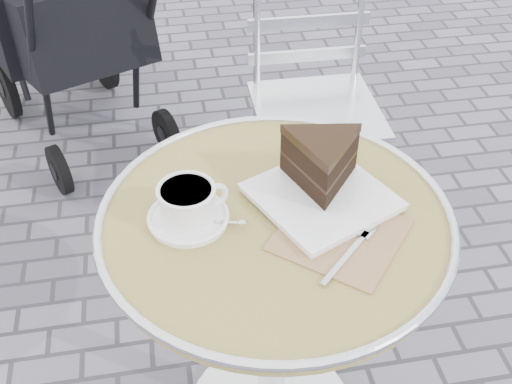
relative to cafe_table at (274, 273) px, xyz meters
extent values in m
cylinder|color=silver|center=(0.00, 0.00, -0.20)|extent=(0.07, 0.07, 0.67)
cylinder|color=tan|center=(0.00, 0.00, 0.15)|extent=(0.70, 0.70, 0.03)
torus|color=silver|center=(0.00, 0.00, 0.16)|extent=(0.72, 0.72, 0.02)
cylinder|color=white|center=(-0.17, 0.02, 0.17)|extent=(0.16, 0.16, 0.01)
cylinder|color=white|center=(-0.17, 0.02, 0.21)|extent=(0.13, 0.13, 0.07)
torus|color=white|center=(-0.11, 0.03, 0.21)|extent=(0.06, 0.03, 0.06)
cylinder|color=tan|center=(-0.17, 0.02, 0.24)|extent=(0.10, 0.10, 0.01)
cube|color=#9C7255|center=(0.11, -0.07, 0.17)|extent=(0.31, 0.31, 0.00)
cube|color=white|center=(0.10, 0.03, 0.17)|extent=(0.32, 0.32, 0.01)
cylinder|color=silver|center=(0.13, 0.61, -0.34)|extent=(0.02, 0.02, 0.45)
cylinder|color=silver|center=(0.46, 0.60, -0.34)|extent=(0.02, 0.02, 0.45)
cylinder|color=silver|center=(0.13, 0.94, -0.34)|extent=(0.02, 0.02, 0.45)
cylinder|color=silver|center=(0.47, 0.94, -0.34)|extent=(0.02, 0.02, 0.45)
cube|color=silver|center=(0.30, 0.77, -0.11)|extent=(0.41, 0.41, 0.02)
cube|color=black|center=(-0.52, 1.47, -0.05)|extent=(0.70, 0.84, 0.43)
cylinder|color=black|center=(-0.60, 1.08, -0.47)|extent=(0.11, 0.19, 0.19)
cylinder|color=black|center=(-0.18, 1.26, -0.47)|extent=(0.11, 0.19, 0.19)
cylinder|color=black|center=(-0.85, 1.68, -0.42)|extent=(0.15, 0.29, 0.30)
cylinder|color=black|center=(-0.44, 1.86, -0.42)|extent=(0.15, 0.29, 0.30)
camera|label=1|loc=(-0.21, -0.92, 1.02)|focal=45.00mm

